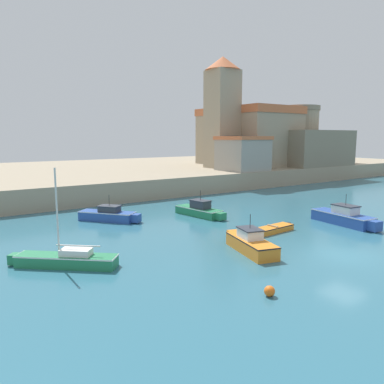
% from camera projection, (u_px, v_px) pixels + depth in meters
% --- Properties ---
extents(ground_plane, '(200.00, 200.00, 0.00)m').
position_uv_depth(ground_plane, '(345.00, 255.00, 22.77)').
color(ground_plane, '#2D667A').
extents(quay_seawall, '(120.00, 40.00, 2.34)m').
position_uv_depth(quay_seawall, '(94.00, 175.00, 58.49)').
color(quay_seawall, gray).
rests_on(quay_seawall, ground).
extents(motorboat_orange_0, '(2.57, 5.14, 2.38)m').
position_uv_depth(motorboat_orange_0, '(250.00, 243.00, 23.41)').
color(motorboat_orange_0, orange).
rests_on(motorboat_orange_0, ground).
extents(motorboat_blue_2, '(4.30, 4.96, 2.24)m').
position_uv_depth(motorboat_blue_2, '(109.00, 215.00, 31.93)').
color(motorboat_blue_2, '#284C9E').
rests_on(motorboat_blue_2, ground).
extents(dinghy_orange_3, '(4.47, 1.37, 0.52)m').
position_uv_depth(dinghy_orange_3, '(272.00, 229.00, 28.13)').
color(dinghy_orange_3, orange).
rests_on(dinghy_orange_3, ground).
extents(sailboat_green_4, '(5.27, 4.70, 5.50)m').
position_uv_depth(sailboat_green_4, '(66.00, 259.00, 20.69)').
color(sailboat_green_4, '#237A4C').
rests_on(sailboat_green_4, ground).
extents(motorboat_green_5, '(2.25, 5.57, 2.38)m').
position_uv_depth(motorboat_green_5, '(200.00, 210.00, 33.91)').
color(motorboat_green_5, '#237A4C').
rests_on(motorboat_green_5, ground).
extents(motorboat_blue_6, '(2.17, 6.08, 2.53)m').
position_uv_depth(motorboat_blue_6, '(344.00, 217.00, 30.64)').
color(motorboat_blue_6, '#284C9E').
rests_on(motorboat_blue_6, ground).
extents(mooring_buoy, '(0.50, 0.50, 0.50)m').
position_uv_depth(mooring_buoy, '(270.00, 291.00, 16.84)').
color(mooring_buoy, orange).
rests_on(mooring_buoy, ground).
extents(church, '(15.56, 15.92, 16.69)m').
position_uv_depth(church, '(244.00, 133.00, 62.58)').
color(church, gray).
rests_on(church, quay_seawall).
extents(fortress, '(13.25, 13.25, 9.98)m').
position_uv_depth(fortress, '(299.00, 144.00, 64.74)').
color(fortress, gray).
rests_on(fortress, quay_seawall).
extents(harbor_shed_near_wharf, '(6.00, 6.14, 4.87)m').
position_uv_depth(harbor_shed_near_wharf, '(243.00, 153.00, 53.17)').
color(harbor_shed_near_wharf, gray).
rests_on(harbor_shed_near_wharf, quay_seawall).
extents(harbor_shed_far_end, '(6.66, 4.24, 4.63)m').
position_uv_depth(harbor_shed_far_end, '(333.00, 150.00, 68.35)').
color(harbor_shed_far_end, silver).
rests_on(harbor_shed_far_end, quay_seawall).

